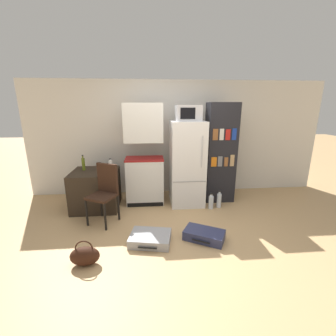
% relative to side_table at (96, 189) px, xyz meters
% --- Properties ---
extents(ground_plane, '(24.00, 24.00, 0.00)m').
position_rel_side_table_xyz_m(ground_plane, '(1.45, -1.21, -0.36)').
color(ground_plane, tan).
extents(wall_back, '(6.40, 0.10, 2.43)m').
position_rel_side_table_xyz_m(wall_back, '(1.65, 0.79, 0.85)').
color(wall_back, silver).
rests_on(wall_back, ground_plane).
extents(side_table, '(0.84, 0.78, 0.73)m').
position_rel_side_table_xyz_m(side_table, '(0.00, 0.00, 0.00)').
color(side_table, '#2D2319').
rests_on(side_table, ground_plane).
extents(kitchen_hutch, '(0.74, 0.46, 1.96)m').
position_rel_side_table_xyz_m(kitchen_hutch, '(0.93, 0.17, 0.55)').
color(kitchen_hutch, silver).
rests_on(kitchen_hutch, ground_plane).
extents(refrigerator, '(0.64, 0.67, 1.63)m').
position_rel_side_table_xyz_m(refrigerator, '(1.76, 0.07, 0.45)').
color(refrigerator, white).
rests_on(refrigerator, ground_plane).
extents(microwave, '(0.45, 0.41, 0.28)m').
position_rel_side_table_xyz_m(microwave, '(1.76, 0.07, 1.41)').
color(microwave, '#B7B7BC').
rests_on(microwave, refrigerator).
extents(bookshelf, '(0.57, 0.41, 1.97)m').
position_rel_side_table_xyz_m(bookshelf, '(2.45, 0.19, 0.62)').
color(bookshelf, black).
rests_on(bookshelf, ground_plane).
extents(bottle_ketchup_red, '(0.09, 0.09, 0.17)m').
position_rel_side_table_xyz_m(bottle_ketchup_red, '(0.11, -0.02, 0.44)').
color(bottle_ketchup_red, '#AD1914').
rests_on(bottle_ketchup_red, side_table).
extents(bottle_olive_oil, '(0.06, 0.06, 0.29)m').
position_rel_side_table_xyz_m(bottle_olive_oil, '(-0.22, 0.10, 0.49)').
color(bottle_olive_oil, '#566619').
rests_on(bottle_olive_oil, side_table).
extents(bottle_milk_white, '(0.07, 0.07, 0.22)m').
position_rel_side_table_xyz_m(bottle_milk_white, '(0.28, 0.11, 0.45)').
color(bottle_milk_white, white).
rests_on(bottle_milk_white, side_table).
extents(bowl, '(0.17, 0.17, 0.05)m').
position_rel_side_table_xyz_m(bowl, '(0.26, -0.05, 0.39)').
color(bowl, silver).
rests_on(bowl, side_table).
extents(chair, '(0.54, 0.54, 0.98)m').
position_rel_side_table_xyz_m(chair, '(0.28, -0.55, 0.22)').
color(chair, black).
rests_on(chair, ground_plane).
extents(suitcase_large_flat, '(0.64, 0.52, 0.13)m').
position_rel_side_table_xyz_m(suitcase_large_flat, '(1.01, -1.27, -0.30)').
color(suitcase_large_flat, '#99999E').
rests_on(suitcase_large_flat, ground_plane).
extents(suitcase_small_flat, '(0.66, 0.56, 0.14)m').
position_rel_side_table_xyz_m(suitcase_small_flat, '(1.81, -1.26, -0.29)').
color(suitcase_small_flat, navy).
rests_on(suitcase_small_flat, ground_plane).
extents(handbag, '(0.36, 0.20, 0.33)m').
position_rel_side_table_xyz_m(handbag, '(0.21, -1.67, -0.24)').
color(handbag, '#33190F').
rests_on(handbag, ground_plane).
extents(water_bottle_front, '(0.09, 0.09, 0.32)m').
position_rel_side_table_xyz_m(water_bottle_front, '(2.18, -0.25, -0.23)').
color(water_bottle_front, silver).
rests_on(water_bottle_front, ground_plane).
extents(water_bottle_middle, '(0.09, 0.09, 0.35)m').
position_rel_side_table_xyz_m(water_bottle_middle, '(2.35, -0.21, -0.22)').
color(water_bottle_middle, silver).
rests_on(water_bottle_middle, ground_plane).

